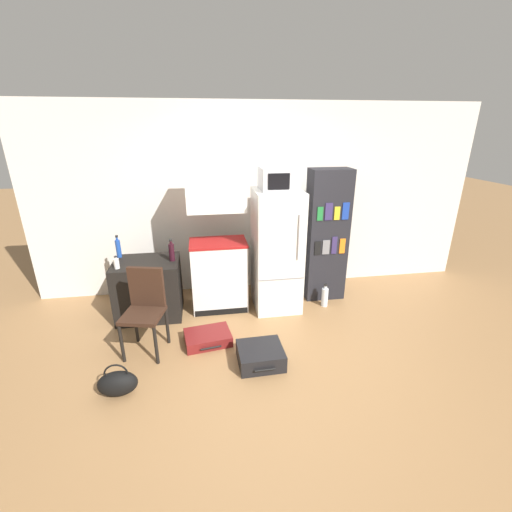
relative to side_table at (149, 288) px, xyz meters
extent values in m
plane|color=olive|center=(1.38, -1.29, -0.37)|extent=(24.00, 24.00, 0.00)
cube|color=silver|center=(1.58, 0.71, 0.95)|extent=(6.40, 0.10, 2.65)
cube|color=black|center=(0.00, 0.00, 0.00)|extent=(0.80, 0.63, 0.74)
cube|color=silver|center=(0.91, 0.07, 0.08)|extent=(0.72, 0.49, 0.91)
cube|color=maroon|center=(0.91, 0.07, 0.55)|extent=(0.73, 0.50, 0.03)
cube|color=silver|center=(0.91, 0.07, 1.27)|extent=(0.72, 0.41, 0.59)
cube|color=black|center=(0.91, -0.18, -0.33)|extent=(0.69, 0.01, 0.08)
cube|color=silver|center=(1.67, -0.02, 0.42)|extent=(0.59, 0.66, 1.59)
cube|color=gray|center=(1.67, -0.35, 0.17)|extent=(0.57, 0.01, 0.01)
cylinder|color=silver|center=(1.86, -0.36, 0.71)|extent=(0.02, 0.02, 0.56)
cube|color=#B7B7BC|center=(1.67, -0.02, 1.35)|extent=(0.44, 0.42, 0.27)
cube|color=black|center=(1.63, -0.23, 1.35)|extent=(0.26, 0.01, 0.19)
cube|color=black|center=(2.41, 0.15, 0.54)|extent=(0.55, 0.32, 1.82)
cube|color=black|center=(2.23, -0.01, 0.43)|extent=(0.09, 0.01, 0.19)
cube|color=slate|center=(2.35, -0.01, 0.43)|extent=(0.10, 0.01, 0.20)
cube|color=#332856|center=(2.46, -0.01, 0.45)|extent=(0.07, 0.01, 0.24)
cube|color=orange|center=(2.58, -0.01, 0.44)|extent=(0.08, 0.01, 0.21)
cube|color=#1E7033|center=(2.23, -0.01, 0.90)|extent=(0.08, 0.01, 0.18)
cube|color=#332856|center=(2.35, -0.01, 0.92)|extent=(0.10, 0.01, 0.23)
cube|color=gold|center=(2.46, -0.01, 0.89)|extent=(0.07, 0.01, 0.17)
cube|color=#193899|center=(2.58, -0.01, 0.92)|extent=(0.09, 0.01, 0.22)
cylinder|color=white|center=(-0.30, -0.17, 0.43)|extent=(0.06, 0.06, 0.12)
cylinder|color=white|center=(-0.30, -0.17, 0.50)|extent=(0.03, 0.03, 0.02)
cylinder|color=black|center=(-0.30, -0.17, 0.52)|extent=(0.03, 0.03, 0.01)
cylinder|color=#1E47A3|center=(-0.35, 0.21, 0.49)|extent=(0.06, 0.06, 0.23)
cylinder|color=#1E47A3|center=(-0.35, 0.21, 0.62)|extent=(0.03, 0.03, 0.04)
cylinder|color=black|center=(-0.35, 0.21, 0.65)|extent=(0.03, 0.03, 0.02)
cylinder|color=black|center=(0.33, -0.02, 0.48)|extent=(0.07, 0.07, 0.22)
cylinder|color=black|center=(0.33, -0.02, 0.61)|extent=(0.03, 0.03, 0.04)
cylinder|color=black|center=(0.33, -0.02, 0.64)|extent=(0.04, 0.04, 0.02)
cylinder|color=black|center=(-0.16, -0.97, -0.15)|extent=(0.04, 0.04, 0.44)
cylinder|color=black|center=(0.19, -1.05, -0.15)|extent=(0.04, 0.04, 0.44)
cylinder|color=black|center=(-0.08, -0.61, -0.15)|extent=(0.04, 0.04, 0.44)
cylinder|color=black|center=(0.28, -0.70, -0.15)|extent=(0.04, 0.04, 0.44)
cube|color=#331E14|center=(0.06, -0.83, 0.09)|extent=(0.48, 0.48, 0.04)
cube|color=#331E14|center=(0.10, -0.66, 0.33)|extent=(0.38, 0.14, 0.45)
cube|color=black|center=(1.25, -1.21, -0.28)|extent=(0.48, 0.43, 0.18)
cylinder|color=black|center=(1.26, -1.45, -0.28)|extent=(0.21, 0.03, 0.02)
cube|color=maroon|center=(0.72, -0.76, -0.31)|extent=(0.56, 0.44, 0.12)
cylinder|color=black|center=(0.75, -0.96, -0.31)|extent=(0.23, 0.05, 0.02)
ellipsoid|color=black|center=(-0.12, -1.45, -0.25)|extent=(0.36, 0.20, 0.24)
torus|color=black|center=(-0.12, -1.45, -0.14)|extent=(0.21, 0.02, 0.21)
cylinder|color=silver|center=(2.33, -0.15, -0.24)|extent=(0.09, 0.09, 0.26)
cylinder|color=silver|center=(2.33, -0.15, -0.09)|extent=(0.04, 0.04, 0.05)
cylinder|color=black|center=(2.33, -0.15, -0.05)|extent=(0.05, 0.05, 0.03)
camera|label=1|loc=(0.74, -4.13, 1.96)|focal=24.00mm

